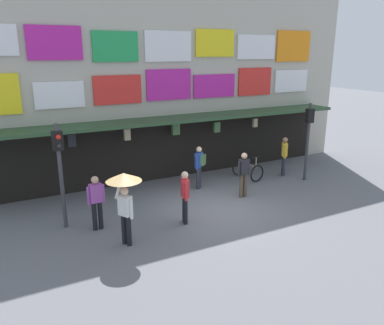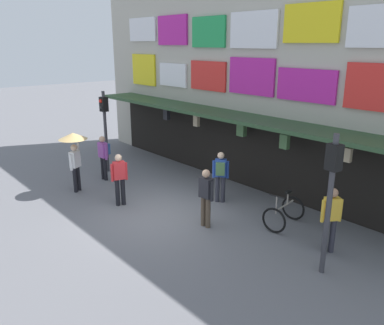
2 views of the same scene
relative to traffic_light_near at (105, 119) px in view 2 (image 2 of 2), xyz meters
name	(u,v)px [view 2 (image 2 of 2)]	position (x,y,z in m)	size (l,w,h in m)	color
ground_plane	(158,216)	(4.84, -1.03, -2.14)	(80.00, 80.00, 0.00)	slate
shopfront	(263,73)	(4.84, 3.54, 1.82)	(18.00, 2.60, 8.00)	#B2AD9E
traffic_light_near	(105,119)	(0.00, 0.00, 0.00)	(0.30, 0.34, 3.20)	#38383D
traffic_light_far	(332,183)	(9.66, 0.02, 0.00)	(0.32, 0.35, 3.20)	#38383D
bicycle_parked	(284,213)	(7.66, 1.27, -1.75)	(0.87, 1.25, 1.05)	black
pedestrian_in_green	(220,173)	(5.26, 1.14, -1.16)	(0.47, 0.47, 1.68)	#2D2D38
pedestrian_in_yellow	(104,154)	(0.84, -0.58, -1.16)	(0.53, 0.36, 1.68)	black
pedestrian_with_umbrella	(74,145)	(1.30, -1.92, -0.50)	(0.96, 0.96, 2.08)	black
pedestrian_in_purple	(119,177)	(3.35, -1.42, -1.19)	(0.32, 0.51, 1.68)	black
pedestrian_in_red	(206,195)	(6.24, -0.41, -1.19)	(0.53, 0.24, 1.68)	brown
pedestrian_in_blue	(331,217)	(9.26, 0.90, -1.19)	(0.38, 0.46, 1.68)	#2D2D38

